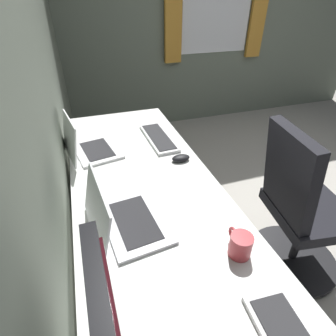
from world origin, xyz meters
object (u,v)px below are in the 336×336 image
(keyboard_spare, at_px, (158,138))
(office_chair, at_px, (298,214))
(laptop_left, at_px, (120,218))
(mouse_main, at_px, (181,158))
(laptop_leftmost, at_px, (87,146))
(drawer_pedestal, at_px, (138,219))
(coffee_mug, at_px, (240,245))

(keyboard_spare, distance_m, office_chair, 0.96)
(laptop_left, bearing_deg, mouse_main, -45.54)
(office_chair, bearing_deg, laptop_leftmost, 61.53)
(drawer_pedestal, bearing_deg, mouse_main, -91.32)
(keyboard_spare, height_order, coffee_mug, coffee_mug)
(laptop_leftmost, bearing_deg, office_chair, -118.47)
(drawer_pedestal, relative_size, mouse_main, 6.68)
(drawer_pedestal, bearing_deg, laptop_leftmost, 43.10)
(keyboard_spare, height_order, office_chair, office_chair)
(drawer_pedestal, height_order, keyboard_spare, keyboard_spare)
(drawer_pedestal, height_order, laptop_left, laptop_left)
(keyboard_spare, bearing_deg, laptop_leftmost, 96.20)
(coffee_mug, height_order, office_chair, office_chair)
(drawer_pedestal, height_order, laptop_leftmost, laptop_leftmost)
(drawer_pedestal, height_order, mouse_main, mouse_main)
(keyboard_spare, xyz_separation_m, office_chair, (-0.64, -0.65, -0.28))
(laptop_leftmost, relative_size, laptop_left, 0.94)
(keyboard_spare, bearing_deg, drawer_pedestal, 141.27)
(mouse_main, relative_size, office_chair, 0.11)
(laptop_left, xyz_separation_m, keyboard_spare, (0.69, -0.36, -0.04))
(laptop_leftmost, distance_m, keyboard_spare, 0.45)
(drawer_pedestal, relative_size, laptop_left, 1.85)
(keyboard_spare, relative_size, coffee_mug, 3.49)
(mouse_main, bearing_deg, office_chair, -120.31)
(keyboard_spare, distance_m, coffee_mug, 0.96)
(laptop_left, distance_m, office_chair, 1.07)
(drawer_pedestal, height_order, coffee_mug, coffee_mug)
(laptop_left, bearing_deg, drawer_pedestal, -18.48)
(drawer_pedestal, height_order, office_chair, office_chair)
(laptop_left, distance_m, mouse_main, 0.57)
(laptop_left, relative_size, keyboard_spare, 0.88)
(laptop_left, bearing_deg, office_chair, -87.27)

